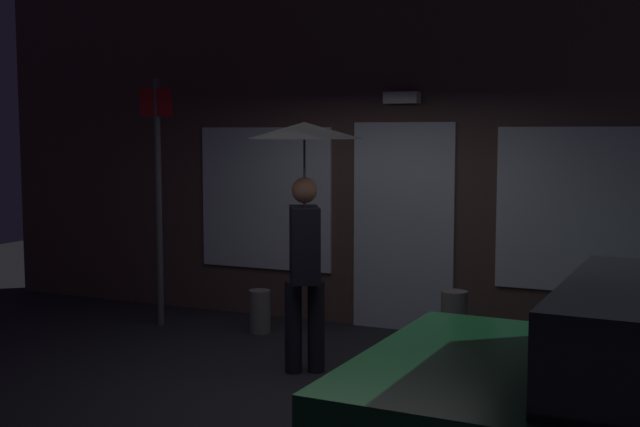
% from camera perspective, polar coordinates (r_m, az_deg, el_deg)
% --- Properties ---
extents(ground_plane, '(18.00, 18.00, 0.00)m').
position_cam_1_polar(ground_plane, '(6.93, -0.07, -11.95)').
color(ground_plane, '#26262B').
extents(building_facade, '(10.51, 0.48, 3.85)m').
position_cam_1_polar(building_facade, '(8.80, 6.18, 4.40)').
color(building_facade, brown).
rests_on(building_facade, ground).
extents(person_with_umbrella, '(1.01, 1.01, 2.18)m').
position_cam_1_polar(person_with_umbrella, '(7.07, -1.08, 1.50)').
color(person_with_umbrella, black).
rests_on(person_with_umbrella, ground).
extents(street_sign_post, '(0.40, 0.07, 2.66)m').
position_cam_1_polar(street_sign_post, '(8.99, -11.15, 1.75)').
color(street_sign_post, '#595B60').
rests_on(street_sign_post, ground).
extents(sidewalk_bollard, '(0.24, 0.24, 0.67)m').
position_cam_1_polar(sidewalk_bollard, '(7.63, 9.25, -7.78)').
color(sidewalk_bollard, slate).
rests_on(sidewalk_bollard, ground).
extents(sidewalk_bollard_2, '(0.22, 0.22, 0.45)m').
position_cam_1_polar(sidewalk_bollard_2, '(8.69, -4.19, -6.79)').
color(sidewalk_bollard_2, slate).
rests_on(sidewalk_bollard_2, ground).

